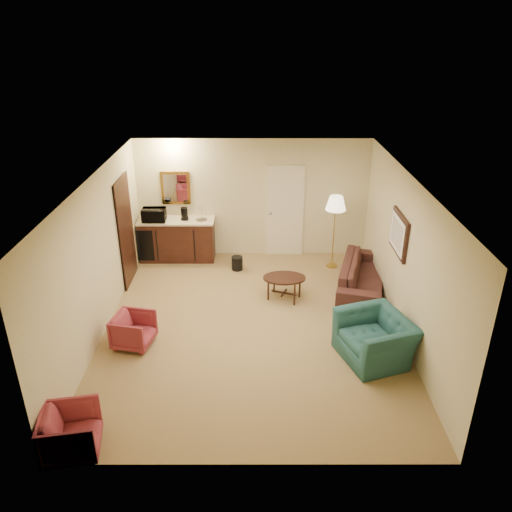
{
  "coord_description": "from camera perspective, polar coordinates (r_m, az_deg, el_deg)",
  "views": [
    {
      "loc": [
        0.06,
        -7.31,
        4.76
      ],
      "look_at": [
        0.07,
        0.5,
        1.1
      ],
      "focal_mm": 35.0,
      "sensor_mm": 36.0,
      "label": 1
    }
  ],
  "objects": [
    {
      "name": "wetbar_cabinet",
      "position": [
        11.04,
        -8.97,
        1.89
      ],
      "size": [
        1.64,
        0.58,
        0.92
      ],
      "primitive_type": "cube",
      "color": "#391A12",
      "rests_on": "ground"
    },
    {
      "name": "room_walls",
      "position": [
        8.63,
        -1.11,
        4.49
      ],
      "size": [
        5.02,
        6.01,
        2.61
      ],
      "color": "beige",
      "rests_on": "ground"
    },
    {
      "name": "teal_armchair",
      "position": [
        7.92,
        13.51,
        -8.4
      ],
      "size": [
        1.02,
        1.26,
        0.95
      ],
      "primitive_type": "imported",
      "rotation": [
        0.0,
        0.0,
        -1.23
      ],
      "color": "#215454",
      "rests_on": "ground"
    },
    {
      "name": "waste_bin",
      "position": [
        10.55,
        -2.17,
        -0.82
      ],
      "size": [
        0.31,
        0.31,
        0.29
      ],
      "primitive_type": "cylinder",
      "rotation": [
        0.0,
        0.0,
        0.39
      ],
      "color": "black",
      "rests_on": "ground"
    },
    {
      "name": "rose_chair_far",
      "position": [
        6.69,
        -20.41,
        -18.22
      ],
      "size": [
        0.71,
        0.75,
        0.67
      ],
      "primitive_type": "imported",
      "rotation": [
        0.0,
        0.0,
        1.75
      ],
      "color": "maroon",
      "rests_on": "ground"
    },
    {
      "name": "rose_chair_near",
      "position": [
        8.32,
        -13.83,
        -8.08
      ],
      "size": [
        0.66,
        0.69,
        0.61
      ],
      "primitive_type": "imported",
      "rotation": [
        0.0,
        0.0,
        1.36
      ],
      "color": "maroon",
      "rests_on": "ground"
    },
    {
      "name": "ground",
      "position": [
        8.72,
        -0.46,
        -7.95
      ],
      "size": [
        6.0,
        6.0,
        0.0
      ],
      "primitive_type": "plane",
      "color": "olive",
      "rests_on": "ground"
    },
    {
      "name": "coffee_maker",
      "position": [
        10.8,
        -8.19,
        4.81
      ],
      "size": [
        0.16,
        0.16,
        0.27
      ],
      "primitive_type": "cylinder",
      "rotation": [
        0.0,
        0.0,
        0.14
      ],
      "color": "black",
      "rests_on": "wetbar_cabinet"
    },
    {
      "name": "coffee_table",
      "position": [
        9.42,
        3.23,
        -3.64
      ],
      "size": [
        0.94,
        0.8,
        0.46
      ],
      "primitive_type": "cube",
      "rotation": [
        0.0,
        0.0,
        -0.39
      ],
      "color": "black",
      "rests_on": "ground"
    },
    {
      "name": "sofa",
      "position": [
        9.87,
        12.17,
        -1.69
      ],
      "size": [
        1.13,
        2.13,
        0.8
      ],
      "primitive_type": "imported",
      "rotation": [
        0.0,
        0.0,
        1.29
      ],
      "color": "black",
      "rests_on": "ground"
    },
    {
      "name": "microwave",
      "position": [
        10.83,
        -11.6,
        4.78
      ],
      "size": [
        0.5,
        0.28,
        0.34
      ],
      "primitive_type": "imported",
      "rotation": [
        0.0,
        0.0,
        0.02
      ],
      "color": "black",
      "rests_on": "wetbar_cabinet"
    },
    {
      "name": "floor_lamp",
      "position": [
        10.55,
        8.89,
        2.72
      ],
      "size": [
        0.55,
        0.55,
        1.58
      ],
      "primitive_type": "cube",
      "rotation": [
        0.0,
        0.0,
        0.39
      ],
      "color": "#B6973C",
      "rests_on": "ground"
    }
  ]
}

